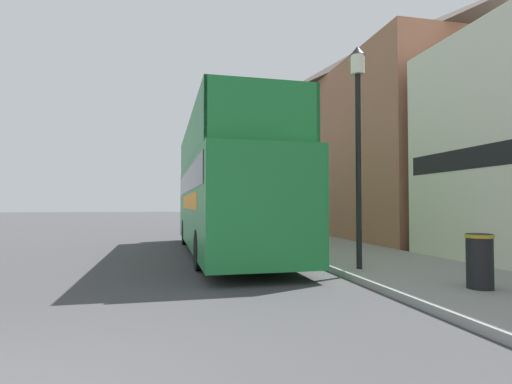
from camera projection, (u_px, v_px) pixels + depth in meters
name	position (u px, v px, depth m)	size (l,w,h in m)	color
ground_plane	(140.00, 233.00, 23.22)	(144.00, 144.00, 0.00)	#3D3D3F
sidewalk	(273.00, 233.00, 21.84)	(3.65, 108.00, 0.14)	gray
brick_terrace_rear	(348.00, 143.00, 23.71)	(6.00, 20.07, 10.57)	#9E664C
tour_bus	(225.00, 197.00, 13.40)	(2.68, 11.08, 4.28)	#1E7A38
parked_car_ahead_of_bus	(221.00, 222.00, 20.98)	(1.83, 4.62, 1.45)	#9E9EA3
lamp_post_nearest	(358.00, 116.00, 9.33)	(0.35, 0.35, 5.22)	black
lamp_post_second	(265.00, 167.00, 19.00)	(0.35, 0.35, 4.74)	black
lamp_post_third	(231.00, 177.00, 28.63)	(0.35, 0.35, 5.05)	black
litter_bin	(480.00, 259.00, 7.04)	(0.48, 0.48, 0.96)	black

